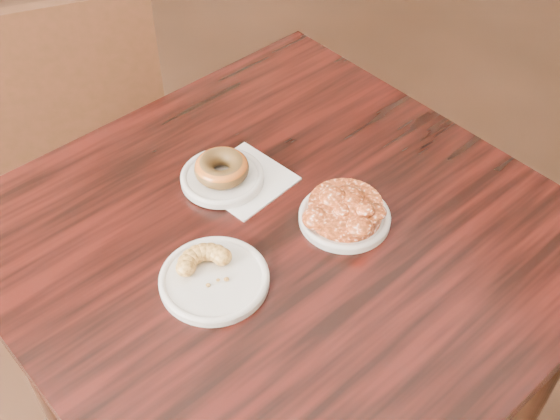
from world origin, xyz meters
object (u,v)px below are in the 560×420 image
chair_far (78,123)px  cruller_fragment (213,272)px  cafe_table (283,355)px  apple_fritter (345,207)px  glazed_donut (222,168)px

chair_far → cruller_fragment: (-0.04, -0.89, 0.33)m
cafe_table → apple_fritter: 0.42m
cafe_table → glazed_donut: size_ratio=9.18×
cruller_fragment → chair_far: bearing=87.2°
apple_fritter → cruller_fragment: apple_fritter is taller
glazed_donut → cruller_fragment: bearing=-121.9°
cafe_table → glazed_donut: 0.44m
cruller_fragment → cafe_table: bearing=11.6°
cafe_table → glazed_donut: bearing=89.1°
cafe_table → cruller_fragment: 0.43m
glazed_donut → apple_fritter: size_ratio=0.58×
chair_far → cruller_fragment: 0.95m
chair_far → cruller_fragment: bearing=99.6°
glazed_donut → cruller_fragment: (-0.12, -0.20, -0.01)m
chair_far → apple_fritter: bearing=115.8°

